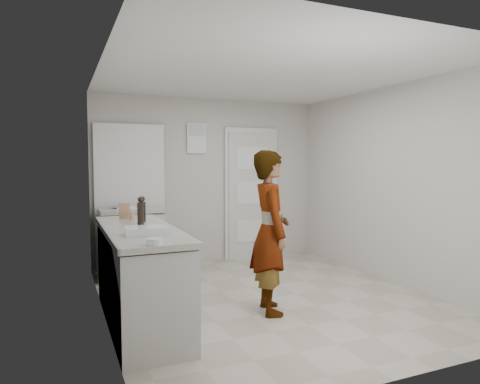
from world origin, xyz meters
name	(u,v)px	position (x,y,z in m)	size (l,w,h in m)	color
ground	(267,298)	(0.00, 0.00, 0.00)	(4.00, 4.00, 0.00)	#A89D8D
room_shell	(199,196)	(-0.17, 1.95, 1.02)	(4.00, 4.00, 4.00)	beige
main_counter	(140,279)	(-1.45, -0.20, 0.43)	(0.64, 1.96, 0.93)	silver
side_counter	(132,245)	(-1.25, 1.55, 0.43)	(0.84, 0.61, 0.93)	silver
person	(270,232)	(-0.16, -0.39, 0.83)	(0.61, 0.40, 1.66)	silver
cake_mix_box	(125,211)	(-1.49, 0.49, 1.01)	(0.10, 0.05, 0.17)	#8C6246
spice_jar	(132,216)	(-1.43, 0.38, 0.97)	(0.06, 0.06, 0.09)	tan
oil_cruet_a	(142,210)	(-1.36, 0.15, 1.05)	(0.07, 0.07, 0.27)	black
oil_cruet_b	(140,212)	(-1.41, -0.06, 1.06)	(0.06, 0.06, 0.28)	black
baking_dish	(148,231)	(-1.45, -0.63, 0.95)	(0.39, 0.29, 0.07)	silver
egg_bowl	(154,241)	(-1.49, -1.10, 0.95)	(0.12, 0.12, 0.05)	silver
papers	(126,208)	(-1.31, 1.62, 0.93)	(0.25, 0.32, 0.01)	white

